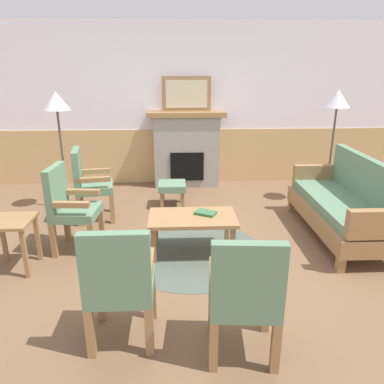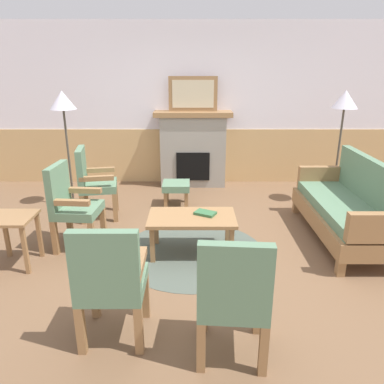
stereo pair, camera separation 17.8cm
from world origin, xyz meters
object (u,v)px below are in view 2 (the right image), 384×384
Objects in this scene: armchair_by_window_left at (91,180)px; floor_lamp_by_couch at (343,107)px; footstool at (175,187)px; framed_picture at (192,94)px; floor_lamp_by_chairs at (62,108)px; armchair_near_fireplace at (70,203)px; armchair_front_left at (109,279)px; fireplace at (192,148)px; side_table at (11,227)px; coffee_table at (191,221)px; book_on_table at (204,213)px; armchair_front_center at (232,293)px; couch at (345,208)px.

armchair_by_window_left is 3.65m from floor_lamp_by_couch.
armchair_by_window_left is (-1.11, -0.45, 0.25)m from footstool.
floor_lamp_by_chairs is at bearing -149.98° from framed_picture.
floor_lamp_by_chairs is (-1.80, -1.04, -0.11)m from framed_picture.
armchair_front_left is at bearing -63.76° from armchair_near_fireplace.
fireplace is 3.34m from side_table.
footstool is at bearing -177.56° from floor_lamp_by_couch.
coffee_table is 0.17m from book_on_table.
footstool is at bearing -103.83° from framed_picture.
coffee_table is at bearing -80.94° from footstool.
armchair_near_fireplace is 1.00× the size of armchair_front_center.
armchair_front_center is (0.52, -3.07, 0.25)m from footstool.
book_on_table is 1.48m from footstool.
fireplace is 2.51m from coffee_table.
armchair_front_left is (0.75, -2.43, 0.00)m from armchair_by_window_left.
armchair_front_left is (-0.36, -2.88, 0.25)m from footstool.
framed_picture is at bearing 93.72° from armchair_front_center.
coffee_table is 1.49m from footstool.
floor_lamp_by_chairs reaches higher than book_on_table.
floor_lamp_by_couch reaches higher than coffee_table.
armchair_near_fireplace is 0.58× the size of floor_lamp_by_couch.
fireplace is 3.25× the size of footstool.
couch is 1.72m from book_on_table.
armchair_near_fireplace reaches higher than side_table.
footstool is 2.91m from armchair_front_left.
footstool is (-2.08, 1.12, -0.11)m from couch.
armchair_by_window_left reaches higher than coffee_table.
book_on_table is 1.78m from armchair_by_window_left.
coffee_table is at bearing -161.05° from book_on_table.
armchair_front_left reaches higher than book_on_table.
footstool is at bearing 82.88° from armchair_front_left.
couch is 1.84× the size of armchair_front_center.
framed_picture is at bearing 130.43° from couch.
framed_picture is 2.08m from floor_lamp_by_chairs.
floor_lamp_by_chairs is at bearing -178.29° from floor_lamp_by_couch.
floor_lamp_by_chairs is at bearing 124.06° from armchair_front_center.
floor_lamp_by_chairs reaches higher than side_table.
framed_picture reaches higher than couch.
footstool is 1.75m from armchair_near_fireplace.
book_on_table is at bearing 63.09° from armchair_front_left.
armchair_front_left reaches higher than coffee_table.
couch is 3.22m from armchair_near_fireplace.
couch is at bearing -49.57° from framed_picture.
floor_lamp_by_chairs is (-1.93, 1.40, 1.00)m from book_on_table.
side_table is at bearing -170.77° from book_on_table.
framed_picture is at bearing 30.02° from floor_lamp_by_chairs.
framed_picture is 2.33m from floor_lamp_by_couch.
couch is 8.04× the size of book_on_table.
coffee_table is 0.57× the size of floor_lamp_by_chairs.
footstool is (-0.25, -1.02, -1.28)m from framed_picture.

